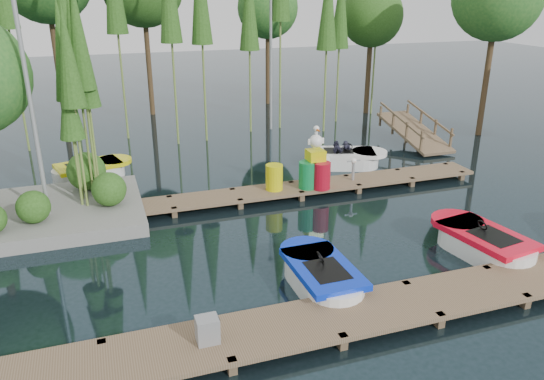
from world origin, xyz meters
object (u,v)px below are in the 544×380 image
object	(u,v)px
boat_yellow_far	(90,171)
utility_cabinet	(207,330)
boat_red	(483,244)
drum_cluster	(317,169)
island	(3,113)
yellow_barrel	(274,177)
boat_blue	(321,277)

from	to	relation	value
boat_yellow_far	utility_cabinet	size ratio (longest dim) A/B	6.02
boat_red	drum_cluster	size ratio (longest dim) A/B	1.57
island	boat_yellow_far	size ratio (longest dim) A/B	2.24
boat_yellow_far	utility_cabinet	world-z (taller)	boat_yellow_far
island	boat_red	distance (m)	13.20
boat_red	drum_cluster	distance (m)	5.74
boat_red	boat_yellow_far	size ratio (longest dim) A/B	1.05
island	yellow_barrel	xyz separation A→B (m)	(7.55, -0.79, -2.47)
utility_cabinet	drum_cluster	xyz separation A→B (m)	(5.08, 6.85, 0.34)
island	drum_cluster	bearing A→B (deg)	-6.03
boat_blue	boat_yellow_far	bearing A→B (deg)	116.66
island	boat_blue	world-z (taller)	island
boat_blue	drum_cluster	size ratio (longest dim) A/B	1.41
utility_cabinet	drum_cluster	size ratio (longest dim) A/B	0.25
boat_yellow_far	boat_red	bearing A→B (deg)	-39.58
island	boat_yellow_far	world-z (taller)	island
boat_blue	yellow_barrel	size ratio (longest dim) A/B	3.44
boat_yellow_far	yellow_barrel	size ratio (longest dim) A/B	3.65
boat_blue	boat_red	size ratio (longest dim) A/B	0.90
boat_yellow_far	utility_cabinet	distance (m)	10.98
yellow_barrel	boat_blue	bearing A→B (deg)	-97.88
drum_cluster	utility_cabinet	bearing A→B (deg)	-126.60
boat_red	yellow_barrel	distance (m)	6.55
boat_blue	island	bearing A→B (deg)	136.48
boat_blue	boat_red	bearing A→B (deg)	1.52
island	boat_yellow_far	distance (m)	4.62
drum_cluster	boat_blue	bearing A→B (deg)	-111.92
boat_red	yellow_barrel	bearing A→B (deg)	116.01
yellow_barrel	boat_red	bearing A→B (deg)	-54.73
boat_red	drum_cluster	bearing A→B (deg)	105.43
utility_cabinet	drum_cluster	bearing A→B (deg)	53.40
island	boat_red	bearing A→B (deg)	-28.42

